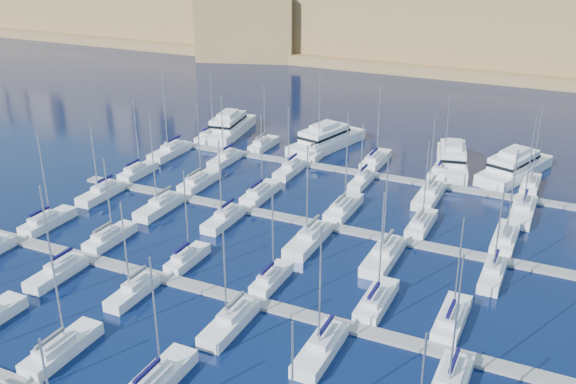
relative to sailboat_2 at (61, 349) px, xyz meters
The scene contains 45 objects.
ground 30.99m from the sailboat_2, 67.02° to the left, with size 600.00×600.00×0.00m, color #061033.
pontoon_mid_near 20.48m from the sailboat_2, 53.79° to the left, with size 84.00×2.00×0.40m, color slate.
pontoon_mid_far 40.38m from the sailboat_2, 72.57° to the left, with size 84.00×2.00×0.40m, color slate.
pontoon_far 61.72m from the sailboat_2, 78.70° to the left, with size 84.00×2.00×0.40m, color slate.
sailboat_2 is the anchor object (origin of this frame).
sailboat_3 11.54m from the sailboat_2, ahead, with size 2.83×9.45×13.72m.
sailboat_12 31.90m from the sailboat_2, 136.70° to the left, with size 2.68×8.94×14.34m.
sailboat_13 24.72m from the sailboat_2, 118.68° to the left, with size 2.56×8.54×12.22m.
sailboat_14 21.19m from the sailboat_2, 87.55° to the left, with size 2.25×7.49×12.67m.
sailboat_15 24.82m from the sailboat_2, 58.83° to the left, with size 2.29×7.64×11.61m.
sailboat_16 33.80m from the sailboat_2, 40.37° to the left, with size 2.69×8.97×14.08m.
sailboat_17 40.62m from the sailboat_2, 32.66° to the left, with size 2.71×9.02×12.75m.
sailboat_19 16.11m from the sailboat_2, 135.11° to the left, with size 2.56×8.53×12.67m.
sailboat_20 11.79m from the sailboat_2, 91.44° to the left, with size 2.30×7.68×12.50m.
sailboat_21 17.07m from the sailboat_2, 40.76° to the left, with size 2.69×8.98×11.96m.
sailboat_22 25.95m from the sailboat_2, 25.21° to the left, with size 2.75×9.17×14.92m.
sailboat_24 49.73m from the sailboat_2, 118.81° to the left, with size 2.50×8.32×13.34m.
sailboat_25 45.65m from the sailboat_2, 105.12° to the left, with size 2.80×9.32×13.98m.
sailboat_26 44.06m from the sailboat_2, 90.63° to the left, with size 2.79×9.31×13.62m.
sailboat_27 46.23m from the sailboat_2, 73.22° to the left, with size 2.91×9.71×15.57m.
sailboat_28 50.57m from the sailboat_2, 60.03° to the left, with size 2.64×8.80×13.17m.
sailboat_29 57.43m from the sailboat_2, 50.33° to the left, with size 2.88×9.60×13.49m.
sailboat_30 40.56m from the sailboat_2, 124.92° to the left, with size 2.63×8.76×12.81m.
sailboat_31 35.05m from the sailboat_2, 109.77° to the left, with size 2.79×9.31×15.23m.
sailboat_32 33.36m from the sailboat_2, 91.52° to the left, with size 2.57×8.57×13.05m.
sailboat_33 34.97m from the sailboat_2, 68.61° to the left, with size 3.05×10.18×14.52m.
sailboat_34 39.94m from the sailboat_2, 54.30° to the left, with size 3.13×10.42×15.23m.
sailboat_35 49.71m from the sailboat_2, 42.44° to the left, with size 2.45×8.17×13.19m.
sailboat_36 69.77m from the sailboat_2, 109.19° to the left, with size 2.69×8.97×13.15m.
sailboat_37 66.63m from the sailboat_2, 99.62° to the left, with size 2.57×8.56×12.31m.
sailboat_38 66.43m from the sailboat_2, 90.17° to the left, with size 3.02×10.07×15.88m.
sailboat_39 67.28m from the sailboat_2, 80.47° to the left, with size 2.97×9.90×14.43m.
sailboat_40 70.33m from the sailboat_2, 70.80° to the left, with size 3.01×10.04×14.10m.
sailboat_41 75.77m from the sailboat_2, 60.24° to the left, with size 2.62×8.72×14.15m.
sailboat_42 60.00m from the sailboat_2, 114.61° to the left, with size 3.06×10.18×16.64m.
sailboat_43 57.06m from the sailboat_2, 103.81° to the left, with size 2.53×8.45×12.79m.
sailboat_44 55.42m from the sailboat_2, 90.78° to the left, with size 2.53×8.42×12.16m.
sailboat_45 57.19m from the sailboat_2, 77.75° to the left, with size 2.24×7.46×10.91m.
sailboat_46 59.46m from the sailboat_2, 66.43° to the left, with size 3.08×10.28×15.08m.
sailboat_47 66.22m from the sailboat_2, 55.27° to the left, with size 3.14×10.45×15.88m.
motor_yacht_a 73.56m from the sailboat_2, 106.90° to the left, with size 7.79×17.98×5.25m.
motor_yacht_b 70.99m from the sailboat_2, 90.30° to the left, with size 9.98×19.43×5.25m.
motor_yacht_c 74.05m from the sailboat_2, 71.15° to the left, with size 8.61×17.44×5.25m.
motor_yacht_d 78.67m from the sailboat_2, 64.11° to the left, with size 11.08×18.96×5.25m.
fortified_city 184.70m from the sailboat_2, 86.29° to the left, with size 460.00×108.95×59.52m.
Camera 1 is at (31.00, -66.76, 39.99)m, focal length 40.00 mm.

